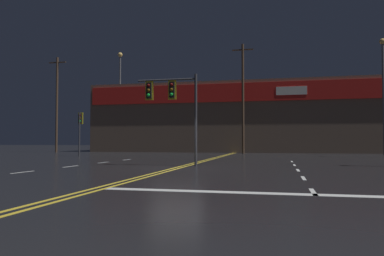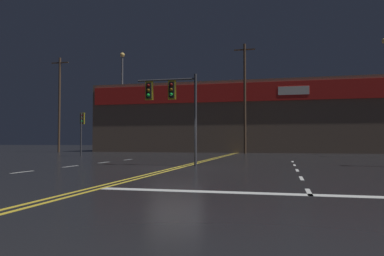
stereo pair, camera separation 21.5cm
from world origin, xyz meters
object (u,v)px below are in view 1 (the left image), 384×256
object	(u,v)px
traffic_signal_median	(171,97)
streetlight_far_median	(120,90)
traffic_signal_corner_northwest	(80,124)
streetlight_median_approach	(383,82)

from	to	relation	value
traffic_signal_median	streetlight_far_median	distance (m)	26.75
streetlight_far_median	traffic_signal_median	bearing A→B (deg)	-60.45
traffic_signal_corner_northwest	streetlight_median_approach	world-z (taller)	streetlight_median_approach
traffic_signal_median	streetlight_median_approach	size ratio (longest dim) A/B	0.43
streetlight_median_approach	streetlight_far_median	distance (m)	28.39
traffic_signal_median	streetlight_far_median	bearing A→B (deg)	119.55
traffic_signal_corner_northwest	streetlight_far_median	size ratio (longest dim) A/B	0.31
streetlight_median_approach	streetlight_far_median	xyz separation A→B (m)	(-28.13, 3.83, 0.58)
traffic_signal_corner_northwest	streetlight_far_median	distance (m)	13.72
traffic_signal_median	streetlight_far_median	world-z (taller)	streetlight_far_median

